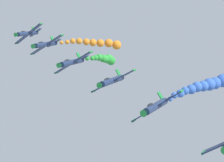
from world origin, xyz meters
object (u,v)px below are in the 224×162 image
airplane_trailing (45,44)px  airplane_high_slot (27,33)px  airplane_left_outer (112,81)px  airplane_right_outer (72,62)px  airplane_right_inner (155,106)px

airplane_trailing → airplane_high_slot: airplane_high_slot is taller
airplane_left_outer → airplane_high_slot: airplane_high_slot is taller
airplane_trailing → airplane_high_slot: 16.66m
airplane_left_outer → airplane_right_outer: size_ratio=1.00×
airplane_right_inner → airplane_right_outer: bearing=-38.8°
airplane_right_inner → airplane_left_outer: bearing=-43.7°
airplane_right_inner → airplane_high_slot: size_ratio=1.00×
airplane_right_outer → airplane_trailing: (12.28, -10.62, 2.45)m
airplane_right_inner → airplane_trailing: airplane_trailing is taller
airplane_left_outer → airplane_trailing: (24.59, -18.68, 4.39)m
airplane_right_outer → airplane_high_slot: 33.06m
airplane_left_outer → airplane_right_inner: bearing=136.3°
airplane_right_inner → airplane_trailing: (36.80, -30.35, 5.94)m
airplane_right_inner → airplane_left_outer: 16.96m
airplane_right_inner → airplane_high_slot: airplane_high_slot is taller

